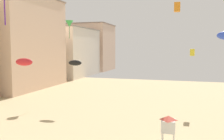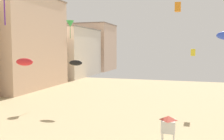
% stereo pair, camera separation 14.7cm
% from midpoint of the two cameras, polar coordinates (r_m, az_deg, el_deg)
% --- Properties ---
extents(boardwalk_hotel_mid, '(17.28, 19.16, 18.51)m').
position_cam_midpoint_polar(boardwalk_hotel_mid, '(55.09, -22.81, 5.98)').
color(boardwalk_hotel_mid, beige).
rests_on(boardwalk_hotel_mid, ground).
extents(boardwalk_hotel_far, '(17.65, 19.71, 13.67)m').
position_cam_midpoint_polar(boardwalk_hotel_far, '(73.68, -11.48, 4.07)').
color(boardwalk_hotel_far, silver).
rests_on(boardwalk_hotel_far, ground).
extents(boardwalk_hotel_distant, '(18.24, 15.11, 16.62)m').
position_cam_midpoint_polar(boardwalk_hotel_distant, '(91.19, -5.61, 5.26)').
color(boardwalk_hotel_distant, beige).
rests_on(boardwalk_hotel_distant, ground).
extents(lifeguard_stand, '(1.10, 1.10, 2.55)m').
position_cam_midpoint_polar(lifeguard_stand, '(21.04, 13.12, -12.18)').
color(lifeguard_stand, white).
rests_on(lifeguard_stand, ground).
extents(kite_red_parafoil, '(1.96, 0.54, 0.76)m').
position_cam_midpoint_polar(kite_red_parafoil, '(26.21, -19.50, 1.77)').
color(kite_red_parafoil, red).
extents(kite_green_delta, '(1.24, 1.24, 2.82)m').
position_cam_midpoint_polar(kite_green_delta, '(40.46, -9.58, 10.52)').
color(kite_green_delta, green).
extents(kite_black_parafoil, '(1.86, 0.52, 0.72)m').
position_cam_midpoint_polar(kite_black_parafoil, '(32.82, -8.31, 1.65)').
color(kite_black_parafoil, black).
extents(kite_orange_box, '(0.71, 0.71, 1.12)m').
position_cam_midpoint_polar(kite_orange_box, '(31.67, 15.15, 13.91)').
color(kite_orange_box, orange).
extents(kite_yellow_box, '(0.58, 0.58, 0.92)m').
position_cam_midpoint_polar(kite_yellow_box, '(34.39, 18.39, 3.90)').
color(kite_yellow_box, yellow).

